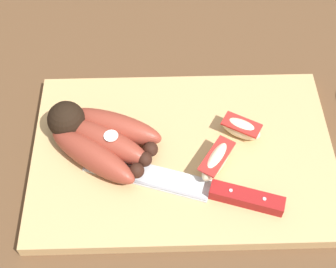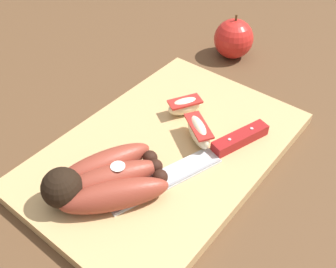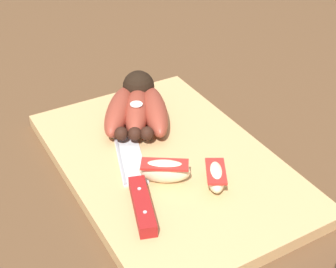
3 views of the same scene
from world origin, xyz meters
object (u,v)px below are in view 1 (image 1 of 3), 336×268
chefs_knife (211,190)px  apple_wedge_near (216,160)px  banana_bunch (98,137)px  apple_wedge_middle (241,128)px

chefs_knife → apple_wedge_near: 0.04m
apple_wedge_near → chefs_knife: bearing=76.7°
banana_bunch → apple_wedge_middle: size_ratio=2.68×
banana_bunch → chefs_knife: size_ratio=0.63×
apple_wedge_near → apple_wedge_middle: size_ratio=1.12×
banana_bunch → apple_wedge_near: 0.17m
banana_bunch → chefs_knife: 0.18m
banana_bunch → apple_wedge_middle: 0.21m
banana_bunch → apple_wedge_near: banana_bunch is taller
apple_wedge_near → apple_wedge_middle: apple_wedge_near is taller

